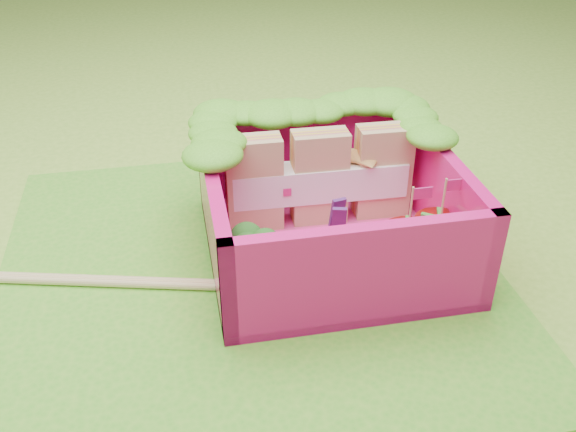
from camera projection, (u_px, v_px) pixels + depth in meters
The scene contains 13 objects.
ground at pixel (249, 272), 3.43m from camera, with size 14.00×14.00×0.00m, color #75AF31.
placemat at pixel (249, 270), 3.42m from camera, with size 2.60×2.60×0.03m, color #50B027.
bento_floor at pixel (329, 246), 3.54m from camera, with size 1.30×1.30×0.05m, color #FF419B.
bento_box at pixel (330, 208), 3.40m from camera, with size 1.30×1.30×0.55m.
lettuce_ruffle at pixel (312, 115), 3.61m from camera, with size 1.43×0.77×0.11m.
sandwich_stack at pixel (320, 178), 3.59m from camera, with size 1.05×0.19×0.55m.
broccoli at pixel (251, 251), 3.12m from camera, with size 0.34×0.34×0.27m.
carrot_sticks at pixel (293, 265), 3.14m from camera, with size 0.08×0.14×0.26m.
purple_wedges at pixel (337, 231), 3.28m from camera, with size 0.08×0.12×0.38m.
strawberry_left at pixel (406, 248), 3.26m from camera, with size 0.25×0.25×0.49m.
strawberry_right at pixel (437, 241), 3.30m from camera, with size 0.26×0.26×0.50m.
snap_peas at pixel (427, 247), 3.45m from camera, with size 0.33×0.42×0.05m.
chopsticks at pixel (30, 278), 3.30m from camera, with size 2.38×0.65×0.04m.
Camera 1 is at (-0.32, -2.73, 2.08)m, focal length 40.00 mm.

